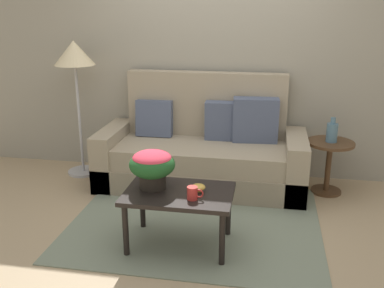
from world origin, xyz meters
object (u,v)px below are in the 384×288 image
table_vase (332,132)px  couch (203,153)px  floor_lamp (75,63)px  coffee_mug (193,193)px  side_table (329,158)px  snack_bowl (198,187)px  coffee_table (179,199)px  potted_plant (152,165)px

table_vase → couch: bearing=179.6°
floor_lamp → coffee_mug: bearing=-43.6°
side_table → table_vase: bearing=-67.3°
side_table → snack_bowl: (-1.15, -1.27, 0.12)m
floor_lamp → snack_bowl: (1.58, -1.34, -0.77)m
couch → coffee_table: (0.01, -1.31, 0.06)m
snack_bowl → coffee_table: bearing=-166.6°
couch → table_vase: 1.34m
coffee_mug → coffee_table: bearing=138.4°
floor_lamp → coffee_mug: (1.56, -1.49, -0.75)m
coffee_table → potted_plant: potted_plant is taller
floor_lamp → table_vase: 2.80m
couch → floor_lamp: (-1.43, 0.06, 0.92)m
potted_plant → coffee_mug: bearing=-24.3°
coffee_table → snack_bowl: (0.15, 0.04, 0.09)m
couch → coffee_table: bearing=-89.8°
coffee_table → table_vase: size_ratio=3.39×
couch → snack_bowl: bearing=-83.0°
couch → potted_plant: bearing=-99.8°
couch → coffee_table: couch is taller
couch → side_table: bearing=-0.2°
floor_lamp → snack_bowl: floor_lamp is taller
side_table → potted_plant: (-1.52, -1.26, 0.28)m
coffee_table → potted_plant: 0.34m
coffee_mug → snack_bowl: bearing=83.6°
couch → coffee_mug: size_ratio=17.14×
side_table → floor_lamp: floor_lamp is taller
table_vase → coffee_mug: bearing=-129.5°
coffee_mug → table_vase: size_ratio=0.50×
coffee_mug → couch: bearing=95.6°
couch → coffee_table: size_ratio=2.54×
potted_plant → coffee_mug: size_ratio=2.89×
couch → floor_lamp: bearing=177.4°
coffee_table → coffee_mug: (0.13, -0.12, 0.11)m
coffee_mug → table_vase: 1.84m
couch → coffee_mug: (0.14, -1.43, 0.17)m
couch → table_vase: bearing=-0.4°
coffee_table → side_table: size_ratio=1.54×
floor_lamp → table_vase: (2.73, -0.07, -0.62)m
coffee_table → table_vase: table_vase is taller
couch → potted_plant: couch is taller
floor_lamp → potted_plant: floor_lamp is taller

